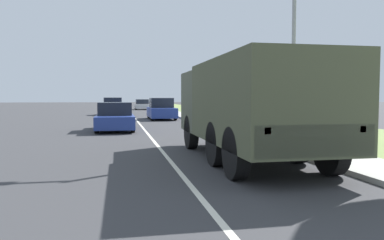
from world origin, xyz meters
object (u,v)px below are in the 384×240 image
object	(u,v)px
lamp_post	(289,15)
car_farthest_ahead	(116,104)
car_third_ahead	(113,107)
car_fourth_ahead	(142,105)
car_second_ahead	(161,110)
military_truck	(249,104)
car_nearest_ahead	(115,118)
pickup_truck	(311,115)

from	to	relation	value
lamp_post	car_farthest_ahead	bearing A→B (deg)	97.14
car_third_ahead	car_farthest_ahead	size ratio (longest dim) A/B	0.97
car_fourth_ahead	car_second_ahead	bearing A→B (deg)	-90.05
military_truck	car_third_ahead	bearing A→B (deg)	98.20
car_nearest_ahead	car_third_ahead	world-z (taller)	car_third_ahead
car_second_ahead	lamp_post	size ratio (longest dim) A/B	0.59
car_second_ahead	pickup_truck	bearing A→B (deg)	-66.99
car_farthest_ahead	pickup_truck	size ratio (longest dim) A/B	0.84
military_truck	car_nearest_ahead	xyz separation A→B (m)	(-3.65, 10.06, -0.89)
car_nearest_ahead	car_farthest_ahead	xyz separation A→B (m)	(-0.08, 41.78, -0.02)
pickup_truck	military_truck	bearing A→B (deg)	-130.25
car_second_ahead	car_third_ahead	distance (m)	9.11
car_third_ahead	lamp_post	distance (m)	25.89
car_fourth_ahead	car_farthest_ahead	distance (m)	9.92
military_truck	car_farthest_ahead	bearing A→B (deg)	94.12
military_truck	car_nearest_ahead	distance (m)	10.74
car_farthest_ahead	lamp_post	distance (m)	49.70
car_nearest_ahead	lamp_post	bearing A→B (deg)	-50.54
car_third_ahead	pickup_truck	bearing A→B (deg)	-66.41
car_farthest_ahead	pickup_truck	world-z (taller)	pickup_truck
car_nearest_ahead	pickup_truck	world-z (taller)	pickup_truck
car_third_ahead	pickup_truck	xyz separation A→B (m)	(9.26, -21.21, 0.14)
car_nearest_ahead	car_fourth_ahead	size ratio (longest dim) A/B	1.06
car_fourth_ahead	lamp_post	distance (m)	40.18
car_nearest_ahead	car_third_ahead	xyz separation A→B (m)	(-0.31, 17.42, 0.09)
car_nearest_ahead	lamp_post	size ratio (longest dim) A/B	0.58
car_nearest_ahead	pickup_truck	bearing A→B (deg)	-22.96
car_third_ahead	car_fourth_ahead	xyz separation A→B (m)	(3.80, 15.11, -0.11)
car_third_ahead	car_nearest_ahead	bearing A→B (deg)	-88.99
car_second_ahead	military_truck	bearing A→B (deg)	-89.45
car_second_ahead	car_fourth_ahead	distance (m)	23.40
car_fourth_ahead	lamp_post	xyz separation A→B (m)	(2.58, -39.91, 3.94)
military_truck	car_nearest_ahead	world-z (taller)	military_truck
car_fourth_ahead	car_nearest_ahead	bearing A→B (deg)	-96.13
military_truck	car_fourth_ahead	size ratio (longest dim) A/B	1.74
military_truck	lamp_post	world-z (taller)	lamp_post
car_second_ahead	car_fourth_ahead	world-z (taller)	car_second_ahead
military_truck	car_fourth_ahead	bearing A→B (deg)	90.22
military_truck	car_farthest_ahead	size ratio (longest dim) A/B	1.67
car_third_ahead	car_second_ahead	bearing A→B (deg)	-65.51
car_nearest_ahead	car_third_ahead	bearing A→B (deg)	91.01
car_farthest_ahead	lamp_post	bearing A→B (deg)	-82.86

